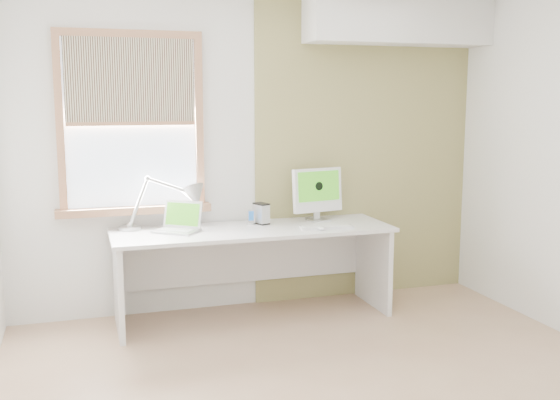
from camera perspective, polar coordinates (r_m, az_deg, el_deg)
name	(u,v)px	position (r m, az deg, el deg)	size (l,w,h in m)	color
room	(335,176)	(3.79, 4.80, 2.14)	(4.04, 3.54, 2.64)	tan
accent_wall	(365,149)	(5.77, 7.44, 4.42)	(2.00, 0.02, 2.60)	#8A8E51
soffit	(398,19)	(5.73, 10.29, 15.34)	(1.60, 0.40, 0.42)	white
window	(132,124)	(5.21, -12.87, 6.49)	(1.20, 0.14, 1.42)	#9A6849
desk	(251,251)	(5.24, -2.53, -4.46)	(2.20, 0.70, 0.73)	silver
desk_lamp	(183,200)	(5.19, -8.50, -0.01)	(0.73, 0.29, 0.42)	#B3B6B8
laptop	(179,224)	(5.08, -8.84, -2.07)	(0.41, 0.40, 0.23)	#B3B6B8
phone_dock	(251,220)	(5.28, -2.56, -1.78)	(0.08, 0.08, 0.13)	#B3B6B8
external_drive	(261,214)	(5.30, -1.65, -1.19)	(0.12, 0.15, 0.17)	#B3B6B8
imac	(317,191)	(5.44, 3.30, 0.77)	(0.45, 0.18, 0.44)	#B3B6B8
keyboard	(327,227)	(5.15, 4.11, -2.37)	(0.43, 0.16, 0.02)	white
mouse	(321,228)	(5.08, 3.63, -2.47)	(0.06, 0.10, 0.03)	white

